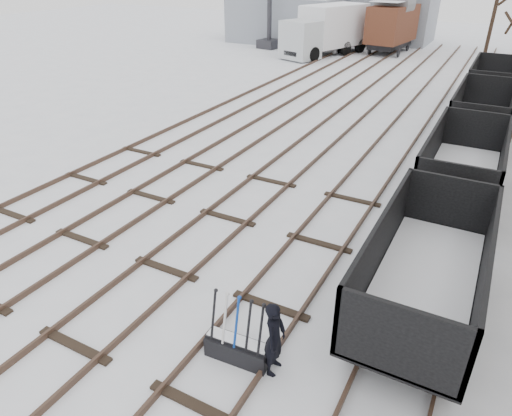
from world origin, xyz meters
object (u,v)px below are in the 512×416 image
(panel_van, at_px, (335,39))
(crane, at_px, (270,22))
(lorry, at_px, (326,30))
(freight_wagon_a, at_px, (424,283))
(box_van_wagon, at_px, (392,23))
(ground_frame, at_px, (238,348))
(worker, at_px, (275,339))

(panel_van, height_order, crane, crane)
(lorry, height_order, crane, crane)
(lorry, relative_size, panel_van, 2.16)
(freight_wagon_a, height_order, box_van_wagon, box_van_wagon)
(ground_frame, distance_m, freight_wagon_a, 4.23)
(freight_wagon_a, xyz_separation_m, crane, (-18.77, 29.88, 1.33))
(lorry, bearing_deg, worker, -51.84)
(freight_wagon_a, distance_m, crane, 35.31)
(box_van_wagon, bearing_deg, worker, -72.05)
(box_van_wagon, xyz_separation_m, lorry, (-4.43, -3.63, -0.43))
(ground_frame, xyz_separation_m, worker, (0.75, 0.10, 0.51))
(box_van_wagon, bearing_deg, crane, -158.21)
(freight_wagon_a, height_order, crane, crane)
(worker, relative_size, box_van_wagon, 0.28)
(box_van_wagon, height_order, lorry, box_van_wagon)
(worker, xyz_separation_m, crane, (-16.63, 32.82, 1.40))
(worker, bearing_deg, lorry, 13.60)
(box_van_wagon, height_order, panel_van, box_van_wagon)
(ground_frame, bearing_deg, box_van_wagon, 95.65)
(worker, distance_m, crane, 36.82)
(ground_frame, relative_size, crane, 0.18)
(ground_frame, distance_m, lorry, 33.51)
(freight_wagon_a, bearing_deg, worker, -126.02)
(freight_wagon_a, bearing_deg, panel_van, 112.89)
(worker, relative_size, lorry, 0.18)
(lorry, bearing_deg, ground_frame, -53.11)
(lorry, bearing_deg, box_van_wagon, 58.39)
(freight_wagon_a, xyz_separation_m, lorry, (-13.15, 28.82, 1.11))
(ground_frame, relative_size, worker, 0.94)
(box_van_wagon, height_order, crane, crane)
(worker, bearing_deg, crane, 21.36)
(worker, height_order, freight_wagon_a, freight_wagon_a)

